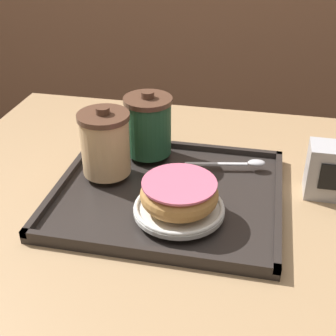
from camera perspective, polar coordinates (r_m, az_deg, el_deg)
The scene contains 8 objects.
cafe_table at distance 1.00m, azimuth 0.77°, elevation -10.29°, with size 0.98×0.80×0.71m.
serving_tray at distance 0.87m, azimuth 0.00°, elevation -3.18°, with size 0.41×0.36×0.02m.
coffee_cup_front at distance 0.89m, azimuth -7.67°, elevation 3.02°, with size 0.10×0.10×0.14m.
coffee_cup_rear at distance 0.95m, azimuth -2.41°, elevation 5.25°, with size 0.10×0.10×0.13m.
plate_with_chocolate_donut at distance 0.80m, azimuth 1.35°, elevation -4.92°, with size 0.16×0.16×0.01m.
donut_chocolate_glazed at distance 0.78m, azimuth 1.38°, elevation -3.14°, with size 0.13×0.13×0.05m.
spoon at distance 0.94m, azimuth 9.20°, elevation 0.58°, with size 0.16×0.05×0.01m.
napkin_dispenser at distance 0.91m, azimuth 19.68°, elevation -0.39°, with size 0.10×0.06×0.10m.
Camera 1 is at (0.14, -0.74, 1.21)m, focal length 50.00 mm.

